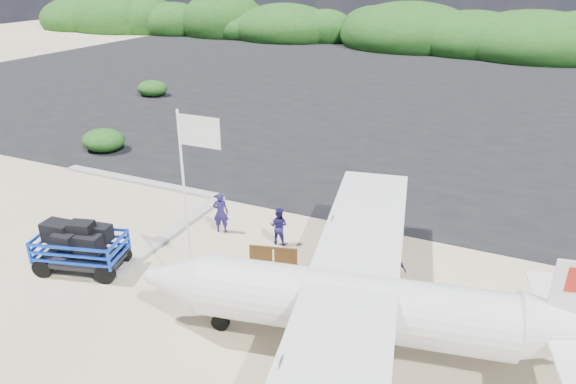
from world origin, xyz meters
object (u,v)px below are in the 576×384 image
signboard (274,282)px  crew_c (390,270)px  baggage_cart (85,270)px  flagpole (195,309)px  crew_b (279,226)px  crew_a (221,212)px

signboard → crew_c: size_ratio=1.02×
baggage_cart → flagpole: bearing=-18.5°
crew_b → baggage_cart: bearing=35.8°
baggage_cart → crew_c: bearing=2.1°
flagpole → crew_c: bearing=32.8°
signboard → crew_c: (3.63, 1.07, 0.83)m
signboard → crew_b: size_ratio=1.15×
crew_a → crew_b: crew_a is taller
flagpole → crew_b: (0.61, 4.75, 0.74)m
crew_a → signboard: bearing=125.8°
flagpole → signboard: flagpole is taller
crew_a → crew_b: (2.47, 0.09, -0.11)m
crew_a → crew_c: crew_a is taller
signboard → crew_a: size_ratio=1.00×
crew_b → signboard: bearing=107.6°
crew_c → flagpole: bearing=21.6°
flagpole → crew_a: size_ratio=3.73×
baggage_cart → crew_b: crew_b is taller
crew_c → baggage_cart: bearing=5.9°
crew_c → crew_b: bearing=-28.0°
signboard → crew_c: crew_c is taller
signboard → crew_a: 4.26m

